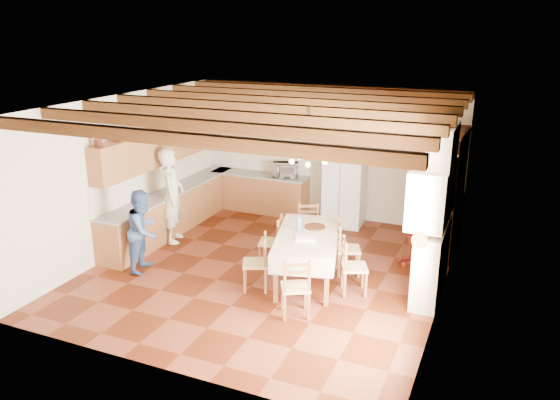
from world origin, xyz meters
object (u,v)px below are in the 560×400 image
at_px(refrigerator, 344,188).
at_px(person_woman_red, 413,223).
at_px(dining_table, 307,239).
at_px(chair_right_far, 349,248).
at_px(person_woman_blue, 144,230).
at_px(microwave, 285,170).
at_px(chair_left_far, 271,241).
at_px(hutch, 446,194).
at_px(chair_end_far, 309,230).
at_px(chair_right_near, 355,266).
at_px(chair_end_near, 296,286).
at_px(person_man, 172,196).
at_px(chair_left_near, 255,262).

distance_m(refrigerator, person_woman_red, 2.34).
height_order(dining_table, chair_right_far, chair_right_far).
xyz_separation_m(refrigerator, person_woman_blue, (-2.60, -3.64, -0.09)).
bearing_deg(microwave, chair_left_far, -90.99).
height_order(hutch, microwave, hutch).
bearing_deg(person_woman_blue, microwave, -25.41).
distance_m(chair_left_far, person_woman_red, 2.59).
height_order(chair_right_far, person_woman_blue, person_woman_blue).
xyz_separation_m(chair_end_far, person_woman_blue, (-2.45, -1.85, 0.27)).
bearing_deg(hutch, dining_table, -129.02).
distance_m(hutch, chair_right_near, 2.62).
relative_size(dining_table, chair_end_far, 2.23).
distance_m(chair_left_far, person_woman_blue, 2.27).
bearing_deg(chair_right_far, chair_end_near, 148.07).
distance_m(chair_left_far, chair_right_near, 1.75).
distance_m(chair_left_far, chair_right_far, 1.41).
bearing_deg(person_woman_blue, chair_right_near, -89.61).
xyz_separation_m(refrigerator, chair_left_far, (-0.59, -2.62, -0.36)).
bearing_deg(person_man, chair_right_near, -125.33).
bearing_deg(chair_right_near, chair_left_near, 84.82).
height_order(refrigerator, person_woman_blue, refrigerator).
height_order(person_man, person_woman_blue, person_man).
relative_size(hutch, microwave, 4.22).
xyz_separation_m(person_woman_blue, person_woman_red, (4.35, 2.08, 0.06)).
xyz_separation_m(chair_left_near, chair_end_far, (0.30, 1.77, 0.00)).
distance_m(chair_left_near, chair_right_far, 1.72).
height_order(chair_right_far, chair_end_far, same).
bearing_deg(person_woman_blue, hutch, -67.86).
relative_size(chair_right_far, person_man, 0.50).
height_order(hutch, chair_end_near, hutch).
relative_size(chair_end_far, person_woman_blue, 0.64).
distance_m(chair_left_near, person_man, 2.81).
bearing_deg(hutch, person_woman_blue, -145.39).
height_order(dining_table, chair_right_near, chair_right_near).
distance_m(chair_end_far, person_woman_red, 1.94).
bearing_deg(person_woman_red, person_woman_blue, -87.21).
relative_size(chair_right_far, microwave, 1.68).
distance_m(dining_table, microwave, 3.50).
bearing_deg(hutch, chair_end_near, -113.42).
bearing_deg(chair_end_far, microwave, 98.24).
relative_size(chair_left_far, microwave, 1.68).
xyz_separation_m(chair_left_far, chair_end_near, (1.07, -1.48, 0.00)).
xyz_separation_m(chair_left_near, chair_left_far, (-0.14, 0.94, 0.00)).
bearing_deg(chair_left_near, dining_table, 109.45).
height_order(chair_right_far, person_man, person_man).
distance_m(chair_right_far, person_woman_red, 1.29).
bearing_deg(chair_left_near, refrigerator, 148.57).
height_order(hutch, chair_end_far, hutch).
distance_m(refrigerator, person_man, 3.69).
bearing_deg(microwave, dining_table, -79.64).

